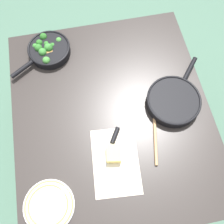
# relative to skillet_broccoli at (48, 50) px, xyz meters

# --- Properties ---
(ground_plane) EXTENTS (14.00, 14.00, 0.00)m
(ground_plane) POSITION_rel_skillet_broccoli_xyz_m (0.44, 0.28, -0.77)
(ground_plane) COLOR #476B56
(dining_table_red) EXTENTS (1.21, 1.03, 0.74)m
(dining_table_red) POSITION_rel_skillet_broccoli_xyz_m (0.44, 0.28, -0.11)
(dining_table_red) COLOR #2D2826
(dining_table_red) RESTS_ON ground_plane
(skillet_broccoli) EXTENTS (0.27, 0.35, 0.07)m
(skillet_broccoli) POSITION_rel_skillet_broccoli_xyz_m (0.00, 0.00, 0.00)
(skillet_broccoli) COLOR black
(skillet_broccoli) RESTS_ON dining_table_red
(skillet_eggs) EXTENTS (0.38, 0.34, 0.06)m
(skillet_eggs) POSITION_rel_skillet_broccoli_xyz_m (0.45, 0.61, -0.00)
(skillet_eggs) COLOR black
(skillet_eggs) RESTS_ON dining_table_red
(wooden_spoon) EXTENTS (0.34, 0.10, 0.02)m
(wooden_spoon) POSITION_rel_skillet_broccoli_xyz_m (0.54, 0.49, -0.02)
(wooden_spoon) COLOR tan
(wooden_spoon) RESTS_ON dining_table_red
(parchment_sheet) EXTENTS (0.35, 0.25, 0.00)m
(parchment_sheet) POSITION_rel_skillet_broccoli_xyz_m (0.69, 0.25, -0.03)
(parchment_sheet) COLOR beige
(parchment_sheet) RESTS_ON dining_table_red
(grater_knife) EXTENTS (0.25, 0.17, 0.02)m
(grater_knife) POSITION_rel_skillet_broccoli_xyz_m (0.61, 0.25, -0.02)
(grater_knife) COLOR silver
(grater_knife) RESTS_ON dining_table_red
(cheese_block) EXTENTS (0.09, 0.08, 0.05)m
(cheese_block) POSITION_rel_skillet_broccoli_xyz_m (0.66, 0.25, -0.00)
(cheese_block) COLOR #EACC66
(cheese_block) RESTS_ON dining_table_red
(dinner_plate_stack) EXTENTS (0.23, 0.23, 0.03)m
(dinner_plate_stack) POSITION_rel_skillet_broccoli_xyz_m (0.83, -0.09, -0.02)
(dinner_plate_stack) COLOR silver
(dinner_plate_stack) RESTS_ON dining_table_red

